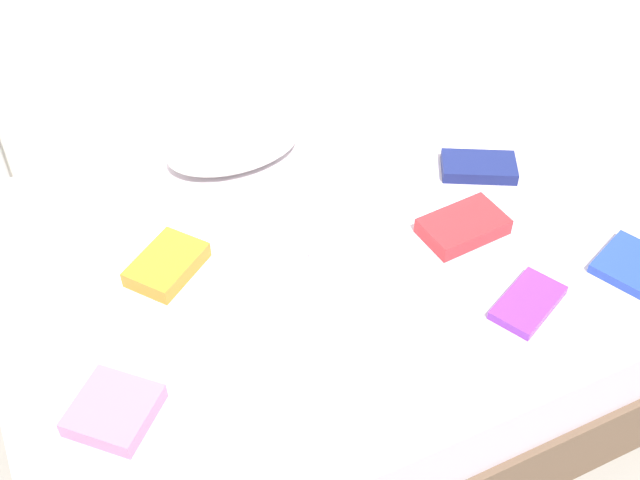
{
  "coord_description": "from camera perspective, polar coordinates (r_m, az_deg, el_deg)",
  "views": [
    {
      "loc": [
        -0.74,
        -1.51,
        2.15
      ],
      "look_at": [
        0.0,
        0.05,
        0.48
      ],
      "focal_mm": 44.55,
      "sensor_mm": 36.0,
      "label": 1
    }
  ],
  "objects": [
    {
      "name": "ground_plane",
      "position": [
        2.73,
        0.46,
        -7.95
      ],
      "size": [
        8.0,
        8.0,
        0.0
      ],
      "primitive_type": "plane",
      "color": "#9E998E"
    },
    {
      "name": "bed",
      "position": [
        2.54,
        0.49,
        -4.5
      ],
      "size": [
        2.0,
        1.5,
        0.5
      ],
      "color": "brown",
      "rests_on": "ground"
    },
    {
      "name": "pillow",
      "position": [
        2.66,
        -6.24,
        6.81
      ],
      "size": [
        0.46,
        0.28,
        0.1
      ],
      "primitive_type": "ellipsoid",
      "color": "white",
      "rests_on": "bed"
    },
    {
      "name": "textbook_red",
      "position": [
        2.41,
        10.24,
        0.97
      ],
      "size": [
        0.26,
        0.17,
        0.05
      ],
      "primitive_type": "cube",
      "rotation": [
        0.0,
        0.0,
        0.08
      ],
      "color": "red",
      "rests_on": "bed"
    },
    {
      "name": "textbook_white",
      "position": [
        2.35,
        2.43,
        0.04
      ],
      "size": [
        0.3,
        0.28,
        0.03
      ],
      "primitive_type": "cube",
      "rotation": [
        0.0,
        0.0,
        0.64
      ],
      "color": "white",
      "rests_on": "bed"
    },
    {
      "name": "textbook_orange",
      "position": [
        2.3,
        -10.94,
        -1.75
      ],
      "size": [
        0.27,
        0.26,
        0.05
      ],
      "primitive_type": "cube",
      "rotation": [
        0.0,
        0.0,
        0.64
      ],
      "color": "orange",
      "rests_on": "bed"
    },
    {
      "name": "textbook_blue",
      "position": [
        2.45,
        21.41,
        -1.61
      ],
      "size": [
        0.25,
        0.23,
        0.03
      ],
      "primitive_type": "cube",
      "rotation": [
        0.0,
        0.0,
        0.4
      ],
      "color": "#2847B7",
      "rests_on": "bed"
    },
    {
      "name": "textbook_purple",
      "position": [
        2.25,
        14.72,
        -4.37
      ],
      "size": [
        0.25,
        0.21,
        0.03
      ],
      "primitive_type": "cube",
      "rotation": [
        0.0,
        0.0,
        0.44
      ],
      "color": "purple",
      "rests_on": "bed"
    },
    {
      "name": "textbook_pink",
      "position": [
        2.02,
        -14.59,
        -11.75
      ],
      "size": [
        0.27,
        0.27,
        0.05
      ],
      "primitive_type": "cube",
      "rotation": [
        0.0,
        0.0,
        -0.78
      ],
      "color": "pink",
      "rests_on": "bed"
    },
    {
      "name": "textbook_navy",
      "position": [
        2.65,
        11.34,
        5.18
      ],
      "size": [
        0.28,
        0.23,
        0.04
      ],
      "primitive_type": "cube",
      "rotation": [
        0.0,
        0.0,
        -0.5
      ],
      "color": "navy",
      "rests_on": "bed"
    }
  ]
}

